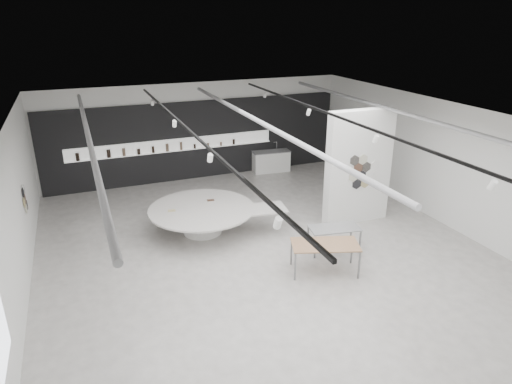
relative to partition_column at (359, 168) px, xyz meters
name	(u,v)px	position (x,y,z in m)	size (l,w,h in m)	color
room	(264,185)	(-3.59, -1.00, 0.27)	(12.02, 14.02, 3.82)	#BCB7B1
back_wall_display	(196,141)	(-3.59, 5.94, -0.26)	(11.80, 0.27, 3.10)	black
partition_column	(359,168)	(0.00, 0.00, 0.00)	(2.20, 0.38, 3.60)	white
display_island	(204,216)	(-4.70, 0.99, -1.27)	(4.25, 3.60, 0.81)	white
sample_table_wood	(325,246)	(-2.47, -2.36, -1.06)	(1.88, 1.36, 0.79)	#986F4E
sample_table_stone	(334,229)	(-1.66, -1.47, -1.15)	(1.48, 0.92, 0.71)	gray
kitchen_counter	(271,161)	(-0.51, 5.51, -1.36)	(1.61, 0.75, 1.23)	white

